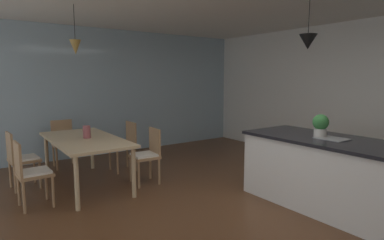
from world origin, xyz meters
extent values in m
cube|color=brown|center=(0.00, 0.00, -0.02)|extent=(10.00, 8.40, 0.04)
cube|color=white|center=(0.00, 3.26, 1.35)|extent=(10.00, 0.12, 2.70)
cube|color=#9EB7C6|center=(-4.06, 0.00, 1.35)|extent=(0.06, 8.40, 2.70)
cube|color=#D1B284|center=(-2.17, -1.22, 0.73)|extent=(1.93, 0.93, 0.04)
cylinder|color=#D1B284|center=(-3.06, -0.83, 0.36)|extent=(0.06, 0.06, 0.73)
cylinder|color=#D1B284|center=(-1.29, -0.83, 0.36)|extent=(0.06, 0.06, 0.73)
cylinder|color=#D1B284|center=(-3.06, -1.60, 0.36)|extent=(0.06, 0.06, 0.73)
cylinder|color=#D1B284|center=(-1.29, -1.60, 0.36)|extent=(0.06, 0.06, 0.73)
cube|color=#A87F56|center=(-1.74, -0.43, 0.43)|extent=(0.43, 0.43, 0.04)
cube|color=white|center=(-1.74, -0.43, 0.47)|extent=(0.38, 0.38, 0.03)
cube|color=#A87F56|center=(-1.73, -0.25, 0.66)|extent=(0.38, 0.06, 0.42)
cylinder|color=#A87F56|center=(-1.58, -0.61, 0.21)|extent=(0.04, 0.04, 0.41)
cylinder|color=#A87F56|center=(-1.92, -0.59, 0.21)|extent=(0.04, 0.04, 0.41)
cylinder|color=#A87F56|center=(-1.56, -0.27, 0.21)|extent=(0.04, 0.04, 0.41)
cylinder|color=#A87F56|center=(-1.90, -0.25, 0.21)|extent=(0.04, 0.04, 0.41)
cube|color=#A87F56|center=(-1.74, -2.00, 0.43)|extent=(0.42, 0.42, 0.04)
cube|color=white|center=(-1.74, -2.00, 0.47)|extent=(0.38, 0.38, 0.03)
cube|color=#A87F56|center=(-1.73, -2.18, 0.66)|extent=(0.38, 0.05, 0.42)
cylinder|color=#A87F56|center=(-1.92, -1.84, 0.21)|extent=(0.04, 0.04, 0.41)
cylinder|color=#A87F56|center=(-1.58, -1.83, 0.21)|extent=(0.04, 0.04, 0.41)
cylinder|color=#A87F56|center=(-1.90, -2.18, 0.21)|extent=(0.04, 0.04, 0.41)
cylinder|color=#A87F56|center=(-1.56, -2.17, 0.21)|extent=(0.04, 0.04, 0.41)
cube|color=#A87F56|center=(-3.46, -1.22, 0.43)|extent=(0.42, 0.42, 0.04)
cube|color=white|center=(-3.46, -1.22, 0.47)|extent=(0.38, 0.38, 0.03)
cube|color=#A87F56|center=(-3.64, -1.21, 0.66)|extent=(0.05, 0.38, 0.42)
cylinder|color=#A87F56|center=(-3.28, -1.05, 0.21)|extent=(0.04, 0.04, 0.41)
cylinder|color=#A87F56|center=(-3.30, -1.39, 0.21)|extent=(0.04, 0.04, 0.41)
cylinder|color=#A87F56|center=(-3.62, -1.04, 0.21)|extent=(0.04, 0.04, 0.41)
cylinder|color=#A87F56|center=(-3.64, -1.38, 0.21)|extent=(0.04, 0.04, 0.41)
cube|color=#A87F56|center=(-2.61, -0.43, 0.43)|extent=(0.41, 0.41, 0.04)
cube|color=white|center=(-2.61, -0.43, 0.47)|extent=(0.36, 0.36, 0.03)
cube|color=#A87F56|center=(-2.61, -0.25, 0.66)|extent=(0.38, 0.03, 0.42)
cylinder|color=#A87F56|center=(-2.44, -0.60, 0.21)|extent=(0.04, 0.04, 0.41)
cylinder|color=#A87F56|center=(-2.78, -0.60, 0.21)|extent=(0.04, 0.04, 0.41)
cylinder|color=#A87F56|center=(-2.44, -0.26, 0.21)|extent=(0.04, 0.04, 0.41)
cylinder|color=#A87F56|center=(-2.78, -0.26, 0.21)|extent=(0.04, 0.04, 0.41)
cube|color=#A87F56|center=(-2.61, -2.00, 0.43)|extent=(0.43, 0.43, 0.04)
cube|color=white|center=(-2.61, -2.00, 0.47)|extent=(0.39, 0.39, 0.03)
cube|color=#A87F56|center=(-2.59, -2.18, 0.66)|extent=(0.38, 0.06, 0.42)
cylinder|color=#A87F56|center=(-2.79, -1.85, 0.21)|extent=(0.04, 0.04, 0.41)
cylinder|color=#A87F56|center=(-2.45, -1.82, 0.21)|extent=(0.04, 0.04, 0.41)
cylinder|color=#A87F56|center=(-2.77, -2.19, 0.21)|extent=(0.04, 0.04, 0.41)
cylinder|color=#A87F56|center=(-2.43, -2.16, 0.21)|extent=(0.04, 0.04, 0.41)
cube|color=white|center=(0.52, 1.06, 0.44)|extent=(2.19, 0.92, 0.88)
cube|color=black|center=(0.52, 1.06, 0.88)|extent=(2.25, 0.98, 0.04)
cube|color=gray|center=(0.49, 1.06, 0.91)|extent=(0.36, 0.30, 0.01)
cylinder|color=black|center=(-2.12, -1.31, 2.45)|extent=(0.01, 0.01, 0.49)
cone|color=olive|center=(-2.12, -1.31, 2.10)|extent=(0.16, 0.16, 0.21)
cylinder|color=black|center=(0.08, 1.06, 2.47)|extent=(0.01, 0.01, 0.47)
cone|color=black|center=(0.08, 1.06, 2.13)|extent=(0.23, 0.23, 0.19)
cylinder|color=beige|center=(0.32, 1.06, 0.95)|extent=(0.16, 0.16, 0.11)
sphere|color=#387F3D|center=(0.32, 1.06, 1.10)|extent=(0.20, 0.20, 0.20)
cylinder|color=#994C51|center=(-2.17, -1.18, 0.84)|extent=(0.11, 0.11, 0.19)
camera|label=1|loc=(2.69, -2.66, 1.67)|focal=29.89mm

